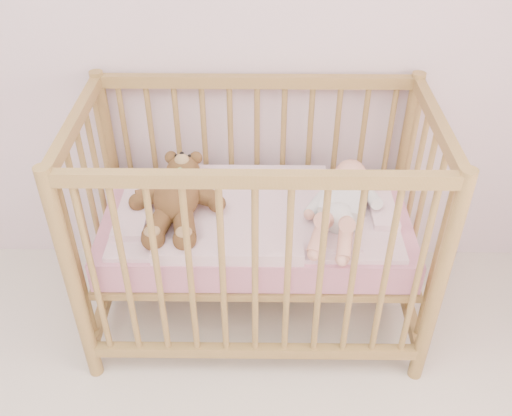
# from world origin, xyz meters

# --- Properties ---
(crib) EXTENTS (1.36, 0.76, 1.00)m
(crib) POSITION_xyz_m (0.46, 1.60, 0.50)
(crib) COLOR #9C7942
(crib) RESTS_ON floor
(mattress) EXTENTS (1.22, 0.62, 0.13)m
(mattress) POSITION_xyz_m (0.46, 1.60, 0.49)
(mattress) COLOR pink
(mattress) RESTS_ON crib
(blanket) EXTENTS (1.10, 0.58, 0.06)m
(blanket) POSITION_xyz_m (0.46, 1.60, 0.56)
(blanket) COLOR #F3A7B9
(blanket) RESTS_ON mattress
(baby) EXTENTS (0.45, 0.66, 0.15)m
(baby) POSITION_xyz_m (0.80, 1.58, 0.64)
(baby) COLOR white
(baby) RESTS_ON blanket
(teddy_bear) EXTENTS (0.40, 0.57, 0.16)m
(teddy_bear) POSITION_xyz_m (0.15, 1.58, 0.65)
(teddy_bear) COLOR brown
(teddy_bear) RESTS_ON blanket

